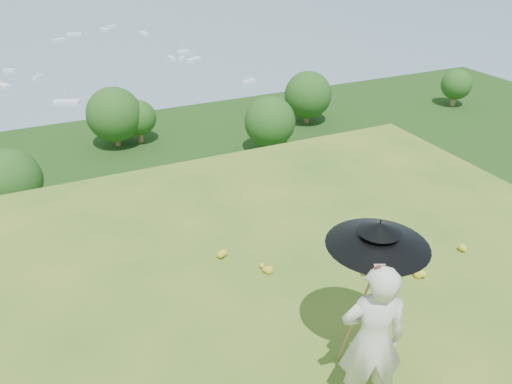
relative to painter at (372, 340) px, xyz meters
name	(u,v)px	position (x,y,z in m)	size (l,w,h in m)	color
forest_slope	(103,330)	(-1.09, 35.01, -29.94)	(140.00, 56.00, 22.00)	#173C10
shoreline_tier	(67,204)	(-1.09, 75.01, -36.94)	(170.00, 28.00, 8.00)	gray
bay_water	(22,26)	(-1.09, 240.01, -34.94)	(700.00, 700.00, 0.00)	#7291A3
slope_trees	(77,201)	(-1.09, 35.01, -15.94)	(110.00, 50.00, 6.00)	#1B5118
harbor_town	(60,168)	(-1.09, 75.01, -30.44)	(110.00, 22.00, 5.00)	#BCBBB7
painter	(372,340)	(0.00, 0.00, 0.00)	(0.69, 0.45, 1.88)	silver
field_easel	(369,309)	(0.35, 0.50, -0.11)	(0.63, 0.63, 1.66)	#92643D
sun_umbrella	(377,246)	(0.36, 0.53, 0.74)	(1.12, 1.12, 0.64)	black
painter_cap	(382,271)	(0.00, 0.00, 0.89)	(0.19, 0.22, 0.10)	#D07372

